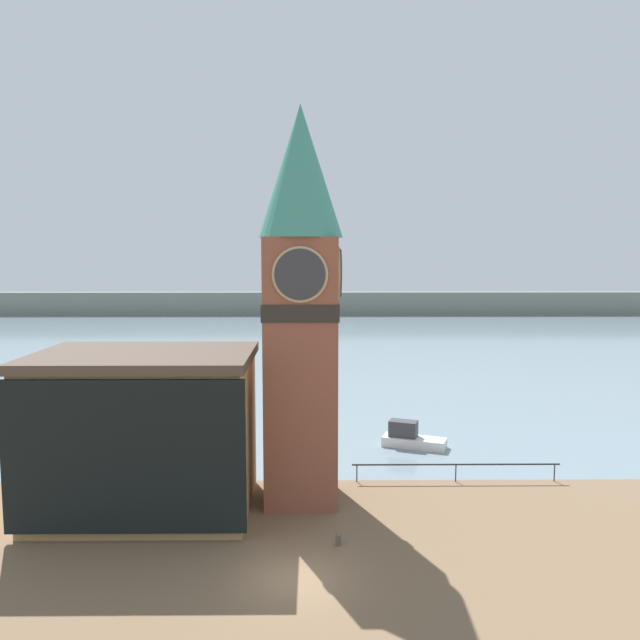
# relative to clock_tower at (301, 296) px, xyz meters

# --- Properties ---
(ground_plane) EXTENTS (160.00, 160.00, 0.00)m
(ground_plane) POSITION_rel_clock_tower_xyz_m (-0.17, -8.50, -11.28)
(ground_plane) COLOR brown
(water) EXTENTS (160.00, 120.00, 0.00)m
(water) POSITION_rel_clock_tower_xyz_m (-0.17, 62.79, -11.28)
(water) COLOR gray
(water) RESTS_ON ground_plane
(far_shoreline) EXTENTS (180.00, 3.00, 5.00)m
(far_shoreline) POSITION_rel_clock_tower_xyz_m (-0.17, 102.79, -8.78)
(far_shoreline) COLOR gray
(far_shoreline) RESTS_ON water
(pier_railing) EXTENTS (12.38, 0.08, 1.09)m
(pier_railing) POSITION_rel_clock_tower_xyz_m (9.12, 2.54, -10.32)
(pier_railing) COLOR #232328
(pier_railing) RESTS_ON ground_plane
(clock_tower) EXTENTS (4.45, 4.45, 21.24)m
(clock_tower) POSITION_rel_clock_tower_xyz_m (0.00, 0.00, 0.00)
(clock_tower) COLOR brown
(clock_tower) RESTS_ON ground_plane
(pier_building) EXTENTS (11.31, 7.94, 8.44)m
(pier_building) POSITION_rel_clock_tower_xyz_m (-8.14, -1.37, -7.04)
(pier_building) COLOR #A88451
(pier_building) RESTS_ON ground_plane
(boat_near) EXTENTS (4.63, 3.00, 1.81)m
(boat_near) POSITION_rel_clock_tower_xyz_m (7.46, 9.29, -10.63)
(boat_near) COLOR silver
(boat_near) RESTS_ON water
(mooring_bollard_near) EXTENTS (0.25, 0.25, 0.61)m
(mooring_bollard_near) POSITION_rel_clock_tower_xyz_m (1.80, -5.53, -10.95)
(mooring_bollard_near) COLOR brown
(mooring_bollard_near) RESTS_ON ground_plane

